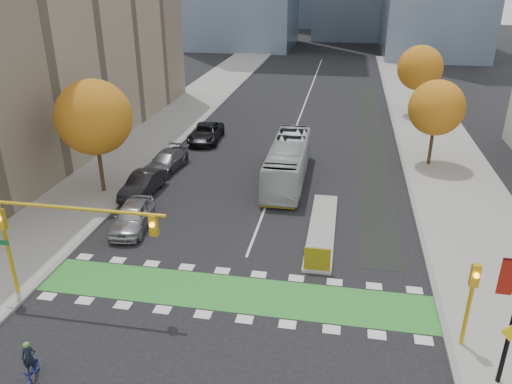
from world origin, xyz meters
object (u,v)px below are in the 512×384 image
at_px(bus, 288,161).
at_px(parked_car_b, 143,184).
at_px(tree_east_near, 436,108).
at_px(tree_east_far, 420,68).
at_px(traffic_signal_east, 471,293).
at_px(tree_west, 94,117).
at_px(hazard_board, 317,259).
at_px(parked_car_d, 206,133).
at_px(traffic_signal_west, 52,227).
at_px(parked_car_a, 132,216).
at_px(cyclist, 32,369).
at_px(parked_car_c, 167,161).

xyz_separation_m(bus, parked_car_b, (-9.89, -4.52, -0.75)).
height_order(tree_east_near, tree_east_far, tree_east_far).
bearing_deg(parked_car_b, traffic_signal_east, -28.82).
bearing_deg(tree_east_near, tree_west, -157.38).
xyz_separation_m(hazard_board, parked_car_b, (-13.00, 7.97, -0.00)).
height_order(tree_west, parked_car_d, tree_west).
distance_m(traffic_signal_east, parked_car_d, 31.48).
distance_m(hazard_board, traffic_signal_west, 13.23).
bearing_deg(traffic_signal_east, parked_car_a, 157.08).
relative_size(hazard_board, tree_west, 0.17).
relative_size(hazard_board, tree_east_near, 0.20).
distance_m(cyclist, parked_car_d, 30.61).
xyz_separation_m(tree_east_far, traffic_signal_east, (-2.00, -38.51, -2.51)).
bearing_deg(parked_car_b, hazard_board, -27.30).
bearing_deg(tree_east_near, parked_car_a, -142.96).
height_order(parked_car_a, parked_car_d, parked_car_a).
xyz_separation_m(parked_car_a, parked_car_d, (-0.26, 17.79, -0.03)).
distance_m(traffic_signal_east, cyclist, 17.75).
bearing_deg(parked_car_d, tree_east_near, -11.42).
height_order(tree_west, tree_east_far, tree_west).
relative_size(tree_west, bus, 0.74).
bearing_deg(parked_car_b, cyclist, -77.37).
bearing_deg(bus, parked_car_b, -155.78).
relative_size(bus, parked_car_c, 2.13).
bearing_deg(tree_west, parked_car_b, 3.19).
bearing_deg(bus, cyclist, -108.35).
bearing_deg(parked_car_a, parked_car_b, 98.57).
xyz_separation_m(tree_west, traffic_signal_east, (22.50, -12.51, -2.88)).
bearing_deg(tree_east_far, traffic_signal_east, -92.97).
height_order(traffic_signal_east, cyclist, traffic_signal_east).
relative_size(tree_east_near, bus, 0.64).
xyz_separation_m(parked_car_c, parked_car_d, (1.09, 7.79, 0.05)).
bearing_deg(parked_car_b, tree_west, -172.61).
bearing_deg(traffic_signal_west, cyclist, -72.98).
height_order(hazard_board, tree_east_far, tree_east_far).
xyz_separation_m(cyclist, parked_car_c, (-2.63, 22.79, 0.11)).
height_order(tree_east_far, parked_car_d, tree_east_far).
relative_size(traffic_signal_east, parked_car_d, 0.71).
distance_m(hazard_board, parked_car_a, 12.03).
height_order(cyclist, parked_car_a, cyclist).
relative_size(tree_east_far, traffic_signal_west, 0.90).
bearing_deg(bus, traffic_signal_west, -117.48).
relative_size(tree_west, tree_east_near, 1.16).
bearing_deg(parked_car_b, tree_east_far, 54.43).
height_order(cyclist, parked_car_c, cyclist).
relative_size(hazard_board, cyclist, 0.72).
relative_size(traffic_signal_west, parked_car_a, 1.74).
bearing_deg(parked_car_d, parked_car_c, -100.93).
distance_m(tree_west, parked_car_a, 8.07).
xyz_separation_m(traffic_signal_west, traffic_signal_east, (18.43, 0.00, -1.30)).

